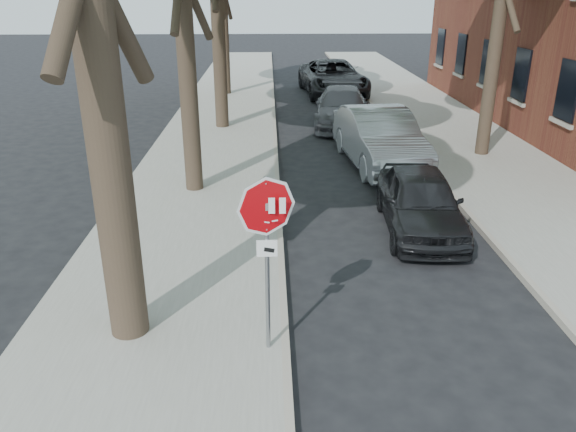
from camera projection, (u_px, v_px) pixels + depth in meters
name	position (u px, v px, depth m)	size (l,w,h in m)	color
ground	(316.00, 352.00, 8.22)	(120.00, 120.00, 0.00)	black
sidewalk_left	(215.00, 141.00, 19.22)	(4.00, 55.00, 0.12)	gray
sidewalk_right	(461.00, 139.00, 19.48)	(4.00, 55.00, 0.12)	gray
curb_left	(275.00, 140.00, 19.28)	(0.12, 55.00, 0.13)	#9E9384
curb_right	(402.00, 139.00, 19.42)	(0.12, 55.00, 0.13)	#9E9384
stop_sign	(267.00, 232.00, 7.44)	(0.76, 0.34, 2.61)	gray
car_a	(420.00, 201.00, 12.13)	(1.58, 3.93, 1.34)	black
car_b	(380.00, 138.00, 16.50)	(1.76, 5.06, 1.67)	#95989C
car_c	(342.00, 107.00, 21.39)	(1.96, 4.83, 1.40)	#4B4A4F
car_d	(333.00, 78.00, 27.42)	(2.77, 6.01, 1.67)	black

